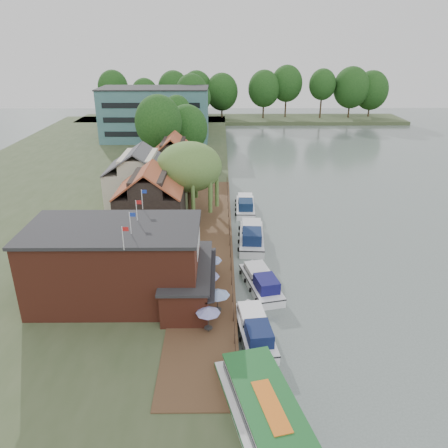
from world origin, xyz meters
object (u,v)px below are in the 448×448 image
object	(u,v)px
cottage_a	(150,201)
cruiser_0	(255,326)
umbrella_3	(211,266)
umbrella_2	(208,282)
cottage_b	(140,177)
cruiser_2	(252,234)
cruiser_1	(261,280)
cruiser_3	(245,204)
pub	(138,263)
umbrella_1	(217,301)
willow	(190,181)
tour_boat	(274,434)
umbrella_0	(208,319)
swan	(250,390)
hotel_block	(155,114)
cottage_c	(174,161)
umbrella_4	(204,258)

from	to	relation	value
cottage_a	cruiser_0	distance (m)	23.21
umbrella_3	umbrella_2	bearing A→B (deg)	-93.26
cottage_b	cruiser_2	size ratio (longest dim) A/B	0.94
cruiser_1	cruiser_2	xyz separation A→B (m)	(-0.24, 10.90, 0.16)
cottage_b	umbrella_3	xyz separation A→B (m)	(10.57, -21.28, -2.96)
cottage_b	cruiser_3	bearing A→B (deg)	0.44
cruiser_0	pub	bearing A→B (deg)	148.49
pub	umbrella_1	world-z (taller)	pub
cottage_b	umbrella_1	size ratio (longest dim) A/B	4.04
willow	umbrella_1	size ratio (longest dim) A/B	4.39
tour_boat	willow	bearing A→B (deg)	87.50
umbrella_3	tour_boat	distance (m)	20.35
tour_boat	umbrella_0	bearing A→B (deg)	97.55
umbrella_1	swan	distance (m)	8.94
umbrella_3	cruiser_2	size ratio (longest dim) A/B	0.23
hotel_block	tour_boat	xyz separation A→B (m)	(18.78, -87.18, -5.55)
umbrella_2	pub	bearing A→B (deg)	-175.65
willow	cruiser_3	world-z (taller)	willow
pub	umbrella_1	xyz separation A→B (m)	(7.31, -2.75, -2.36)
pub	cruiser_1	distance (m)	12.59
swan	cottage_b	bearing A→B (deg)	110.75
cottage_c	swan	world-z (taller)	cottage_c
cruiser_2	pub	bearing A→B (deg)	-126.06
cottage_b	cruiser_2	xyz separation A→B (m)	(15.45, -11.03, -4.01)
umbrella_0	cruiser_1	distance (m)	9.99
cottage_b	cottage_c	bearing A→B (deg)	66.04
cruiser_2	willow	bearing A→B (deg)	146.07
umbrella_3	cruiser_3	xyz separation A→B (m)	(4.69, 21.40, -1.17)
cottage_c	umbrella_1	xyz separation A→B (m)	(7.31, -36.75, -2.96)
cruiser_3	willow	bearing A→B (deg)	-144.64
cottage_c	cruiser_0	bearing A→B (deg)	-74.88
cottage_b	cruiser_3	world-z (taller)	cottage_b
pub	cruiser_3	world-z (taller)	pub
umbrella_3	cruiser_1	world-z (taller)	umbrella_3
umbrella_3	cottage_a	bearing A→B (deg)	123.87
willow	cruiser_0	bearing A→B (deg)	-74.28
pub	hotel_block	bearing A→B (deg)	96.43
umbrella_1	umbrella_3	xyz separation A→B (m)	(-0.73, 6.47, 0.00)
umbrella_3	cruiser_0	world-z (taller)	umbrella_3
cottage_b	umbrella_3	size ratio (longest dim) A/B	4.04
cottage_a	hotel_block	bearing A→B (deg)	97.13
cruiser_1	cruiser_2	bearing A→B (deg)	78.26
umbrella_4	umbrella_0	bearing A→B (deg)	-86.28
willow	cottage_c	bearing A→B (deg)	104.04
willow	cruiser_0	xyz separation A→B (m)	(6.97, -24.75, -5.13)
cottage_b	umbrella_2	distance (m)	26.79
willow	cruiser_3	bearing A→B (deg)	33.41
cottage_a	cruiser_3	bearing A→B (deg)	39.53
cottage_c	umbrella_1	size ratio (longest dim) A/B	3.58
cottage_b	cruiser_1	distance (m)	27.29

